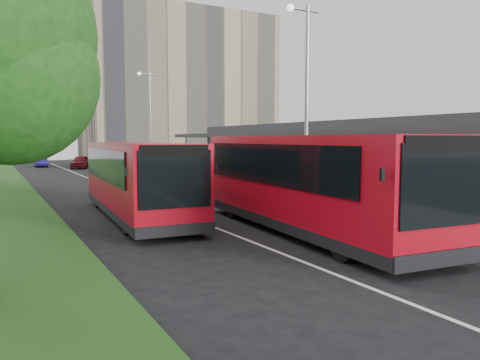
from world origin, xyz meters
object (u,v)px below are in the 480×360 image
at_px(lamp_post_near, 305,96).
at_px(bollard, 189,174).
at_px(lamp_post_far, 149,117).
at_px(bus_main, 307,183).
at_px(car_near, 81,162).
at_px(car_far, 41,161).
at_px(bus_second, 137,179).
at_px(litter_bin, 230,181).

bearing_deg(lamp_post_near, bollard, 85.43).
height_order(lamp_post_far, bollard, lamp_post_far).
distance_m(lamp_post_near, bus_main, 4.46).
bearing_deg(lamp_post_near, car_near, 93.99).
height_order(lamp_post_near, bus_main, lamp_post_near).
height_order(bollard, car_near, car_near).
xyz_separation_m(lamp_post_near, car_far, (-5.91, 40.91, -4.12)).
bearing_deg(lamp_post_far, car_far, 105.79).
relative_size(bus_main, bus_second, 1.09).
relative_size(bus_second, car_near, 2.60).
relative_size(bus_main, litter_bin, 10.97).
relative_size(car_near, car_far, 1.10).
xyz_separation_m(lamp_post_far, bollard, (1.21, -4.89, -4.06)).
xyz_separation_m(lamp_post_far, litter_bin, (1.11, -11.45, -4.05)).
bearing_deg(car_near, bollard, -60.43).
relative_size(lamp_post_far, bus_main, 0.71).
xyz_separation_m(litter_bin, bollard, (0.10, 6.56, -0.00)).
relative_size(lamp_post_near, car_near, 2.00).
height_order(bus_main, bollard, bus_main).
relative_size(lamp_post_far, car_far, 2.20).
height_order(litter_bin, car_near, car_near).
bearing_deg(lamp_post_far, bus_main, -94.58).
xyz_separation_m(litter_bin, car_far, (-7.02, 32.36, -0.07)).
bearing_deg(bus_main, litter_bin, 79.91).
xyz_separation_m(lamp_post_far, car_near, (-2.50, 15.86, -4.04)).
distance_m(bus_second, litter_bin, 9.00).
bearing_deg(bus_second, lamp_post_near, -22.83).
distance_m(lamp_post_far, bollard, 6.47).
height_order(bus_second, litter_bin, bus_second).
distance_m(lamp_post_far, car_near, 16.56).
bearing_deg(lamp_post_far, bus_second, -108.89).
bearing_deg(car_far, lamp_post_near, -81.80).
relative_size(bus_main, car_far, 3.11).
relative_size(lamp_post_far, litter_bin, 7.76).
distance_m(bus_second, bollard, 14.14).
bearing_deg(lamp_post_far, car_near, 98.95).
bearing_deg(lamp_post_near, bus_main, -124.42).
xyz_separation_m(bus_second, car_near, (3.36, 32.97, -0.81)).
height_order(lamp_post_far, litter_bin, lamp_post_far).
height_order(lamp_post_far, bus_second, lamp_post_far).
xyz_separation_m(bus_second, car_far, (-0.06, 38.01, -0.89)).
bearing_deg(bollard, car_far, 105.43).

